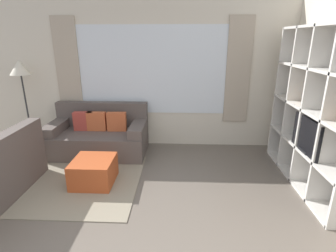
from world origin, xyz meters
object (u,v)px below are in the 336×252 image
(ottoman, at_px, (94,171))
(shelving_unit, at_px, (318,111))
(couch_main, at_px, (99,136))
(floor_lamp, at_px, (21,72))

(ottoman, bearing_deg, shelving_unit, 3.12)
(couch_main, distance_m, floor_lamp, 1.79)
(shelving_unit, height_order, couch_main, shelving_unit)
(couch_main, height_order, floor_lamp, floor_lamp)
(couch_main, relative_size, ottoman, 2.90)
(ottoman, height_order, floor_lamp, floor_lamp)
(shelving_unit, relative_size, floor_lamp, 1.32)
(couch_main, bearing_deg, ottoman, -77.64)
(shelving_unit, xyz_separation_m, floor_lamp, (-4.71, 1.12, 0.35))
(couch_main, bearing_deg, floor_lamp, 172.77)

